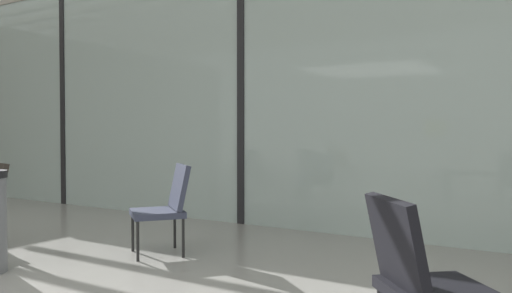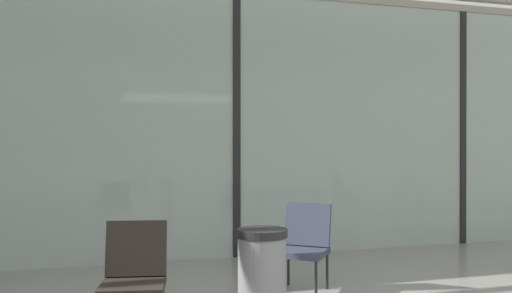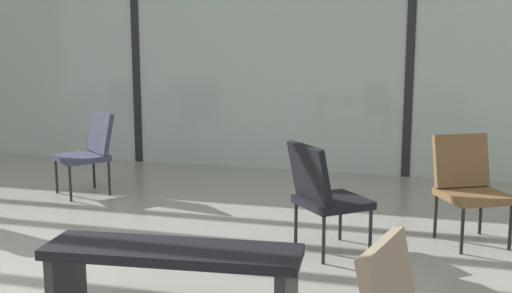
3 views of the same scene
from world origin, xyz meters
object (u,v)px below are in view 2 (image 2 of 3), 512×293
Objects in this scene: parked_airplane at (119,118)px; lounge_chair_0 at (134,271)px; trash_bin at (262,286)px; lounge_chair_2 at (304,241)px.

lounge_chair_0 is (-0.16, -7.72, -1.56)m from parked_airplane.
lounge_chair_0 reaches higher than trash_bin.
trash_bin is (-0.85, -1.32, -0.06)m from lounge_chair_2.
trash_bin is at bearing -18.21° from lounge_chair_0.
lounge_chair_0 is 1.02m from trash_bin.
parked_airplane is at bearing 99.50° from lounge_chair_0.
lounge_chair_0 is at bearing -116.07° from lounge_chair_2.
parked_airplane is 12.38× the size of lounge_chair_2.
parked_airplane is at bearing 95.10° from trash_bin.
trash_bin is at bearing -84.29° from lounge_chair_2.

